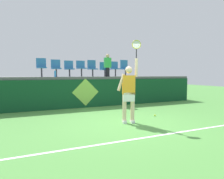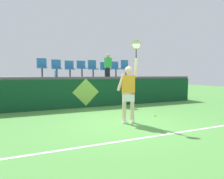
# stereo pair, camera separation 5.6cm
# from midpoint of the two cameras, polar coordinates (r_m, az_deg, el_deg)

# --- Properties ---
(ground_plane) EXTENTS (40.00, 40.00, 0.00)m
(ground_plane) POSITION_cam_midpoint_polar(r_m,az_deg,el_deg) (6.26, 4.26, -9.84)
(ground_plane) COLOR #519342
(court_back_wall) EXTENTS (11.73, 0.20, 1.31)m
(court_back_wall) POSITION_cam_midpoint_polar(r_m,az_deg,el_deg) (9.27, -5.56, -1.05)
(court_back_wall) COLOR #0F4223
(court_back_wall) RESTS_ON ground_plane
(spectator_platform) EXTENTS (11.73, 2.77, 0.12)m
(spectator_platform) POSITION_cam_midpoint_polar(r_m,az_deg,el_deg) (10.51, -7.82, 3.49)
(spectator_platform) COLOR #56565B
(spectator_platform) RESTS_ON court_back_wall
(court_baseline_stripe) EXTENTS (10.56, 0.08, 0.01)m
(court_baseline_stripe) POSITION_cam_midpoint_polar(r_m,az_deg,el_deg) (5.07, 12.09, -13.34)
(court_baseline_stripe) COLOR white
(court_baseline_stripe) RESTS_ON ground_plane
(tennis_player) EXTENTS (0.73, 0.36, 2.62)m
(tennis_player) POSITION_cam_midpoint_polar(r_m,az_deg,el_deg) (6.14, 5.14, -0.49)
(tennis_player) COLOR white
(tennis_player) RESTS_ON ground_plane
(tennis_ball) EXTENTS (0.07, 0.07, 0.07)m
(tennis_ball) POSITION_cam_midpoint_polar(r_m,az_deg,el_deg) (7.41, 12.76, -7.42)
(tennis_ball) COLOR #D1E533
(tennis_ball) RESTS_ON ground_plane
(water_bottle) EXTENTS (0.08, 0.08, 0.28)m
(water_bottle) POSITION_cam_midpoint_polar(r_m,az_deg,el_deg) (9.00, -16.11, 4.47)
(water_bottle) COLOR #338CE5
(water_bottle) RESTS_ON spectator_platform
(stadium_chair_0) EXTENTS (0.44, 0.42, 0.87)m
(stadium_chair_0) POSITION_cam_midpoint_polar(r_m,az_deg,el_deg) (9.66, -19.78, 6.47)
(stadium_chair_0) COLOR #38383D
(stadium_chair_0) RESTS_ON spectator_platform
(stadium_chair_1) EXTENTS (0.44, 0.42, 0.83)m
(stadium_chair_1) POSITION_cam_midpoint_polar(r_m,az_deg,el_deg) (9.73, -15.86, 6.36)
(stadium_chair_1) COLOR #38383D
(stadium_chair_1) RESTS_ON spectator_platform
(stadium_chair_2) EXTENTS (0.44, 0.42, 0.80)m
(stadium_chair_2) POSITION_cam_midpoint_polar(r_m,az_deg,el_deg) (9.83, -12.20, 6.29)
(stadium_chair_2) COLOR #38383D
(stadium_chair_2) RESTS_ON spectator_platform
(stadium_chair_3) EXTENTS (0.44, 0.42, 0.81)m
(stadium_chair_3) POSITION_cam_midpoint_polar(r_m,az_deg,el_deg) (9.96, -8.78, 6.49)
(stadium_chair_3) COLOR #38383D
(stadium_chair_3) RESTS_ON spectator_platform
(stadium_chair_4) EXTENTS (0.44, 0.42, 0.86)m
(stadium_chair_4) POSITION_cam_midpoint_polar(r_m,az_deg,el_deg) (10.13, -5.55, 6.47)
(stadium_chair_4) COLOR #38383D
(stadium_chair_4) RESTS_ON spectator_platform
(stadium_chair_5) EXTENTS (0.44, 0.42, 0.77)m
(stadium_chair_5) POSITION_cam_midpoint_polar(r_m,az_deg,el_deg) (10.35, -1.95, 6.21)
(stadium_chair_5) COLOR #38383D
(stadium_chair_5) RESTS_ON spectator_platform
(stadium_chair_6) EXTENTS (0.44, 0.42, 0.81)m
(stadium_chair_6) POSITION_cam_midpoint_polar(r_m,az_deg,el_deg) (10.59, 1.16, 6.39)
(stadium_chair_6) COLOR #38383D
(stadium_chair_6) RESTS_ON spectator_platform
(stadium_chair_7) EXTENTS (0.44, 0.42, 0.92)m
(stadium_chair_7) POSITION_cam_midpoint_polar(r_m,az_deg,el_deg) (10.87, 4.09, 6.52)
(stadium_chair_7) COLOR #38383D
(stadium_chair_7) RESTS_ON spectator_platform
(spectator_0) EXTENTS (0.34, 0.20, 1.15)m
(spectator_0) POSITION_cam_midpoint_polar(r_m,az_deg,el_deg) (9.95, -1.03, 7.29)
(spectator_0) COLOR black
(spectator_0) RESTS_ON spectator_platform
(wall_signage_mount) EXTENTS (1.27, 0.01, 1.36)m
(wall_signage_mount) POSITION_cam_midpoint_polar(r_m,az_deg,el_deg) (9.16, -7.46, -5.28)
(wall_signage_mount) COLOR #0F4223
(wall_signage_mount) RESTS_ON ground_plane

